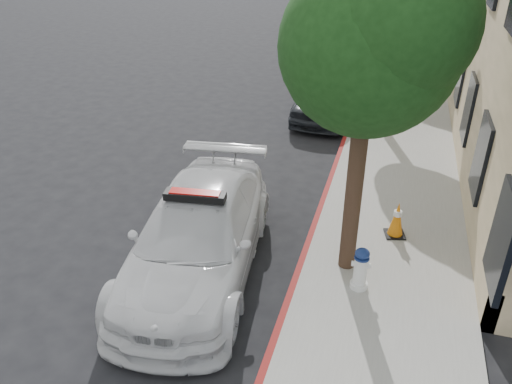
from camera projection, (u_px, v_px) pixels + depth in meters
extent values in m
plane|color=black|center=(235.00, 200.00, 11.99)|extent=(120.00, 120.00, 0.00)
cube|color=gray|center=(403.00, 90.00, 19.48)|extent=(3.20, 50.00, 0.15)
cube|color=maroon|center=(363.00, 87.00, 19.86)|extent=(0.12, 50.00, 0.15)
cylinder|color=black|center=(354.00, 189.00, 8.73)|extent=(0.30, 0.30, 3.30)
sphere|color=#133410|center=(369.00, 46.00, 7.55)|extent=(2.80, 2.80, 2.80)
sphere|color=#133410|center=(400.00, 24.00, 7.00)|extent=(2.24, 2.24, 2.24)
sphere|color=#133410|center=(347.00, 60.00, 8.03)|extent=(2.10, 2.10, 2.10)
cylinder|color=black|center=(383.00, 73.00, 15.49)|extent=(0.30, 0.30, 3.19)
sphere|color=#133410|center=(381.00, 0.00, 14.82)|extent=(1.95, 1.95, 1.95)
cylinder|color=black|center=(395.00, 24.00, 22.17)|extent=(0.30, 0.30, 3.41)
imported|color=silver|center=(198.00, 236.00, 9.25)|extent=(2.88, 5.66, 1.57)
cube|color=black|center=(195.00, 196.00, 8.84)|extent=(1.13, 0.42, 0.14)
cube|color=#A50A07|center=(195.00, 193.00, 8.81)|extent=(0.92, 0.33, 0.06)
imported|color=black|center=(329.00, 94.00, 16.79)|extent=(2.09, 4.66, 1.56)
imported|color=#161837|center=(355.00, 46.00, 23.52)|extent=(1.66, 4.15, 1.34)
cylinder|color=silver|center=(359.00, 285.00, 8.92)|extent=(0.32, 0.32, 0.10)
cylinder|color=silver|center=(360.00, 270.00, 8.76)|extent=(0.24, 0.24, 0.54)
ellipsoid|color=navy|center=(362.00, 253.00, 8.59)|extent=(0.26, 0.26, 0.18)
cylinder|color=silver|center=(361.00, 265.00, 8.70)|extent=(0.34, 0.11, 0.10)
cylinder|color=silver|center=(361.00, 265.00, 8.70)|extent=(0.11, 0.18, 0.10)
cube|color=black|center=(395.00, 234.00, 10.41)|extent=(0.49, 0.49, 0.03)
cone|color=orange|center=(397.00, 218.00, 10.22)|extent=(0.31, 0.31, 0.74)
cylinder|color=white|center=(398.00, 213.00, 10.16)|extent=(0.17, 0.17, 0.11)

